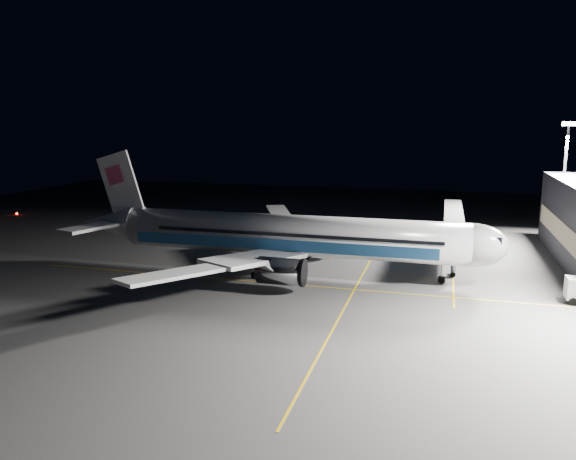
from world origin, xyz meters
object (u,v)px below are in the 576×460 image
at_px(safety_cone_b, 330,256).
at_px(floodlight_mast_north, 564,171).
at_px(jet_bridge, 454,225).
at_px(airliner, 283,235).
at_px(safety_cone_c, 331,249).
at_px(safety_cone_a, 298,263).
at_px(baggage_tug, 304,253).

bearing_deg(safety_cone_b, floodlight_mast_north, 32.12).
height_order(jet_bridge, floodlight_mast_north, floodlight_mast_north).
bearing_deg(airliner, safety_cone_c, 73.65).
height_order(airliner, safety_cone_c, airliner).
distance_m(safety_cone_a, safety_cone_b, 6.36).
xyz_separation_m(airliner, safety_cone_a, (1.21, 4.00, -4.86)).
bearing_deg(safety_cone_a, floodlight_mast_north, 35.07).
height_order(safety_cone_a, safety_cone_c, safety_cone_c).
bearing_deg(floodlight_mast_north, baggage_tug, -149.27).
height_order(airliner, floodlight_mast_north, floodlight_mast_north).
xyz_separation_m(airliner, floodlight_mast_north, (41.08, 31.99, 7.21)).
height_order(floodlight_mast_north, safety_cone_b, floodlight_mast_north).
relative_size(airliner, safety_cone_a, 102.08).
relative_size(baggage_tug, safety_cone_b, 3.34).
distance_m(airliner, jet_bridge, 29.31).
distance_m(safety_cone_a, safety_cone_c, 10.41).
xyz_separation_m(floodlight_mast_north, safety_cone_c, (-36.97, -17.99, -12.04)).
bearing_deg(safety_cone_b, safety_cone_a, -124.70).
distance_m(jet_bridge, safety_cone_c, 19.86).
bearing_deg(safety_cone_a, safety_cone_b, 55.30).
distance_m(airliner, safety_cone_a, 6.41).
bearing_deg(safety_cone_c, floodlight_mast_north, 25.94).
height_order(airliner, safety_cone_b, airliner).
bearing_deg(jet_bridge, safety_cone_a, -147.27).
relative_size(jet_bridge, safety_cone_a, 57.12).
height_order(baggage_tug, safety_cone_c, baggage_tug).
height_order(airliner, jet_bridge, airliner).
relative_size(safety_cone_a, safety_cone_b, 0.87).
bearing_deg(airliner, safety_cone_a, 73.19).
xyz_separation_m(baggage_tug, safety_cone_b, (3.81, 1.05, -0.38)).
relative_size(safety_cone_a, safety_cone_c, 0.92).
xyz_separation_m(airliner, safety_cone_c, (4.11, 14.00, -4.84)).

